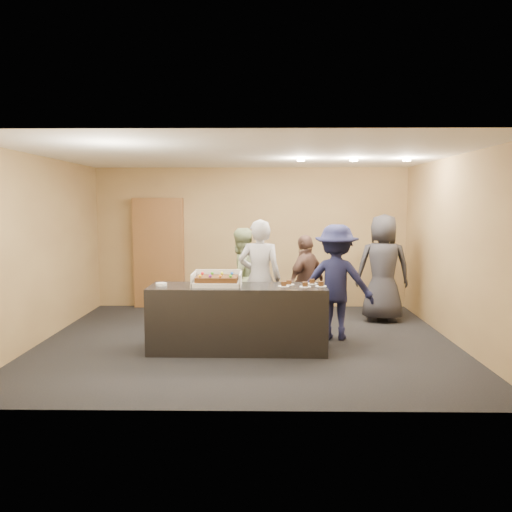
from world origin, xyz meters
The scene contains 17 objects.
room centered at (0.00, 0.00, 1.35)m, with size 6.04×6.00×2.70m.
serving_counter centered at (-0.11, -0.48, 0.45)m, with size 2.40×0.70×0.90m, color black.
storage_cabinet centered at (-1.79, 2.41, 1.06)m, with size 0.96×0.15×2.12m, color brown.
cake_box centered at (-0.40, -0.46, 0.95)m, with size 0.66×0.46×0.19m.
sheet_cake centered at (-0.40, -0.48, 1.00)m, with size 0.56×0.39×0.11m.
plate_stack centered at (-1.15, -0.49, 0.92)m, with size 0.15×0.15×0.04m, color white.
slice_a centered at (0.51, -0.54, 0.92)m, with size 0.15×0.15×0.07m.
slice_b centered at (0.59, -0.40, 0.92)m, with size 0.15×0.15×0.07m.
slice_c centered at (0.80, -0.57, 0.92)m, with size 0.15×0.15×0.07m.
slice_d centered at (0.91, -0.32, 0.92)m, with size 0.15×0.15×0.07m.
slice_e centered at (1.01, -0.52, 0.92)m, with size 0.15×0.15×0.07m.
person_server_grey centered at (0.18, 0.25, 0.89)m, with size 0.65×0.43×1.78m, color #ACABB1.
person_sage_man centered at (-0.14, 0.91, 0.81)m, with size 0.79×0.61×1.62m, color #9FB07C.
person_navy_man centered at (1.32, 0.16, 0.85)m, with size 1.10×0.63×1.71m, color #16183A.
person_brown_extra centered at (0.92, 0.70, 0.76)m, with size 0.89×0.37×1.52m, color brown.
person_dark_suit centered at (2.28, 1.30, 0.92)m, with size 0.90×0.58×1.84m, color #2A292E.
ceiling_spotlights centered at (1.60, 0.50, 2.67)m, with size 1.72×0.12×0.03m.
Camera 1 is at (0.23, -7.17, 2.01)m, focal length 35.00 mm.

